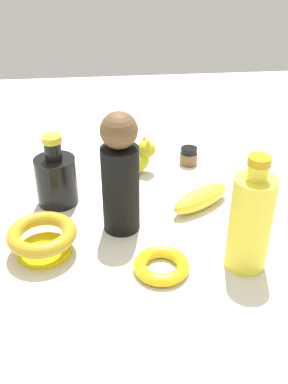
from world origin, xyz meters
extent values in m
plane|color=silver|center=(0.00, 0.00, 0.00)|extent=(2.00, 2.00, 0.00)
ellipsoid|color=yellow|center=(-0.13, 0.00, 0.02)|extent=(0.16, 0.13, 0.05)
cylinder|color=black|center=(0.05, 0.06, 0.09)|extent=(0.10, 0.10, 0.18)
sphere|color=brown|center=(0.05, 0.06, 0.22)|extent=(0.07, 0.07, 0.07)
cylinder|color=black|center=(0.19, -0.06, 0.05)|extent=(0.09, 0.09, 0.11)
cylinder|color=black|center=(0.19, -0.06, 0.13)|extent=(0.04, 0.04, 0.04)
cylinder|color=gold|center=(0.19, -0.06, 0.16)|extent=(0.04, 0.04, 0.01)
cylinder|color=yellow|center=(-0.17, 0.20, 0.09)|extent=(0.08, 0.08, 0.18)
cylinder|color=yellow|center=(-0.17, 0.20, 0.20)|extent=(0.03, 0.03, 0.03)
cylinder|color=#C39612|center=(-0.17, 0.20, 0.22)|extent=(0.04, 0.04, 0.01)
ellipsoid|color=gold|center=(0.02, -0.17, 0.03)|extent=(0.11, 0.08, 0.07)
sphere|color=gold|center=(-0.02, -0.18, 0.06)|extent=(0.05, 0.05, 0.05)
cone|color=gold|center=(-0.02, -0.19, 0.08)|extent=(0.02, 0.02, 0.02)
cone|color=gold|center=(-0.03, -0.17, 0.08)|extent=(0.02, 0.02, 0.02)
ellipsoid|color=gold|center=(0.06, -0.16, 0.02)|extent=(0.05, 0.03, 0.02)
cylinder|color=brown|center=(-0.14, -0.21, 0.02)|extent=(0.05, 0.05, 0.03)
cylinder|color=gold|center=(-0.14, -0.21, 0.03)|extent=(0.04, 0.04, 0.00)
cylinder|color=black|center=(-0.14, -0.21, 0.04)|extent=(0.04, 0.04, 0.01)
torus|color=yellow|center=(-0.01, 0.20, 0.01)|extent=(0.10, 0.10, 0.02)
cylinder|color=yellow|center=(0.21, 0.12, 0.01)|extent=(0.10, 0.10, 0.01)
torus|color=#B28D1E|center=(0.21, 0.12, 0.04)|extent=(0.13, 0.13, 0.03)
camera|label=1|loc=(0.08, 0.82, 0.55)|focal=41.70mm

